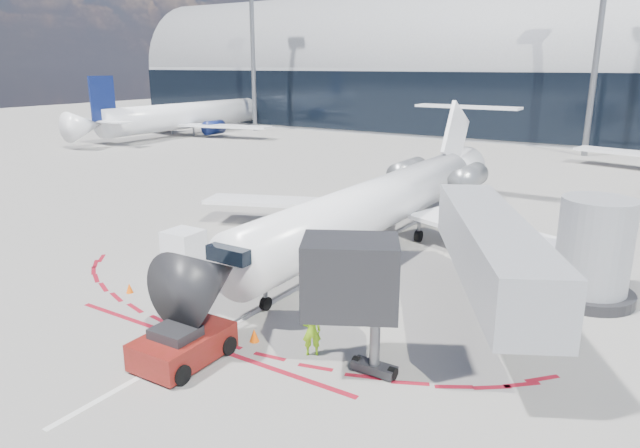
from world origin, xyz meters
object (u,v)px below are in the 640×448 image
Objects in this scene: regional_jet at (384,201)px; ramp_worker at (312,331)px; pushback_tug at (183,345)px; uld_container at (184,250)px.

ramp_worker is at bearing -74.20° from regional_jet.
ramp_worker is (3.69, 2.92, 0.31)m from pushback_tug.
regional_jet reaches higher than uld_container.
pushback_tug is (0.23, -16.74, -2.01)m from regional_jet.
regional_jet is 5.62× the size of pushback_tug.
regional_jet is 14.47m from ramp_worker.
pushback_tug is at bearing -89.23° from regional_jet.
regional_jet is 13.86× the size of uld_container.
pushback_tug is at bearing 1.24° from ramp_worker.
regional_jet is at bearing 89.49° from pushback_tug.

